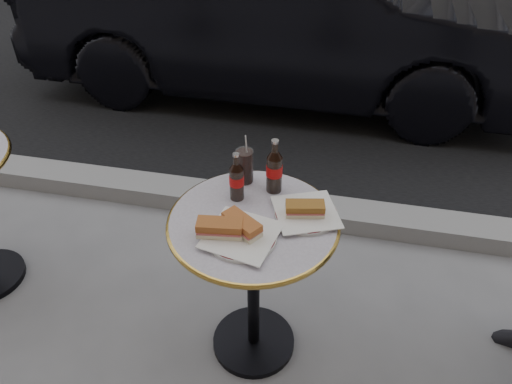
% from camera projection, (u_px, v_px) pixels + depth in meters
% --- Properties ---
extents(ground, '(80.00, 80.00, 0.00)m').
position_uv_depth(ground, '(254.00, 343.00, 2.23)').
color(ground, slate).
rests_on(ground, ground).
extents(asphalt_road, '(40.00, 8.00, 0.00)m').
position_uv_depth(asphalt_road, '(339.00, 0.00, 6.08)').
color(asphalt_road, black).
rests_on(asphalt_road, ground).
extents(curb, '(40.00, 0.20, 0.12)m').
position_uv_depth(curb, '(286.00, 208.00, 2.89)').
color(curb, gray).
rests_on(curb, ground).
extents(bistro_table, '(0.62, 0.62, 0.73)m').
position_uv_depth(bistro_table, '(253.00, 288.00, 2.00)').
color(bistro_table, '#BAB2C4').
rests_on(bistro_table, ground).
extents(plate_left, '(0.32, 0.32, 0.01)m').
position_uv_depth(plate_left, '(242.00, 237.00, 1.70)').
color(plate_left, silver).
rests_on(plate_left, bistro_table).
extents(plate_right, '(0.27, 0.27, 0.01)m').
position_uv_depth(plate_right, '(306.00, 214.00, 1.79)').
color(plate_right, silver).
rests_on(plate_right, bistro_table).
extents(sandwich_left_a, '(0.16, 0.09, 0.05)m').
position_uv_depth(sandwich_left_a, '(220.00, 229.00, 1.68)').
color(sandwich_left_a, '#A75B2A').
rests_on(sandwich_left_a, plate_left).
extents(sandwich_left_b, '(0.16, 0.14, 0.05)m').
position_uv_depth(sandwich_left_b, '(242.00, 225.00, 1.70)').
color(sandwich_left_b, '#AC5C2B').
rests_on(sandwich_left_b, plate_left).
extents(sandwich_right, '(0.15, 0.09, 0.05)m').
position_uv_depth(sandwich_right, '(305.00, 210.00, 1.77)').
color(sandwich_right, '#956025').
rests_on(sandwich_right, plate_right).
extents(cola_bottle_left, '(0.07, 0.07, 0.20)m').
position_uv_depth(cola_bottle_left, '(237.00, 176.00, 1.82)').
color(cola_bottle_left, black).
rests_on(cola_bottle_left, bistro_table).
extents(cola_bottle_right, '(0.07, 0.07, 0.22)m').
position_uv_depth(cola_bottle_right, '(274.00, 166.00, 1.85)').
color(cola_bottle_right, black).
rests_on(cola_bottle_right, bistro_table).
extents(cola_glass, '(0.09, 0.09, 0.14)m').
position_uv_depth(cola_glass, '(245.00, 166.00, 1.92)').
color(cola_glass, black).
rests_on(cola_glass, bistro_table).
extents(parked_car, '(1.40, 3.93, 1.29)m').
position_uv_depth(parked_car, '(285.00, 12.00, 3.82)').
color(parked_car, black).
rests_on(parked_car, ground).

